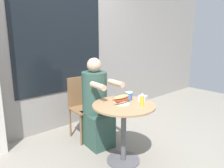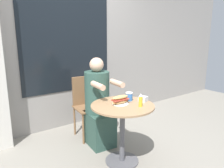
{
  "view_description": "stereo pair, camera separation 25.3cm",
  "coord_description": "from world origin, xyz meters",
  "px_view_note": "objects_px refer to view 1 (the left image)",
  "views": [
    {
      "loc": [
        -1.66,
        -1.64,
        1.47
      ],
      "look_at": [
        0.0,
        0.2,
        0.9
      ],
      "focal_mm": 35.0,
      "sensor_mm": 36.0,
      "label": 1
    },
    {
      "loc": [
        -1.46,
        -1.8,
        1.47
      ],
      "look_at": [
        0.0,
        0.2,
        0.9
      ],
      "focal_mm": 35.0,
      "sensor_mm": 36.0,
      "label": 2
    }
  ],
  "objects_px": {
    "cafe_table": "(124,120)",
    "condiment_bottle": "(142,99)",
    "drink_cup": "(129,96)",
    "seated_diner": "(96,108)",
    "diner_chair": "(82,102)",
    "sandwich_on_plate": "(121,100)"
  },
  "relations": [
    {
      "from": "cafe_table",
      "to": "diner_chair",
      "type": "xyz_separation_m",
      "value": [
        0.03,
        0.88,
        0.01
      ]
    },
    {
      "from": "seated_diner",
      "to": "sandwich_on_plate",
      "type": "relative_size",
      "value": 5.43
    },
    {
      "from": "sandwich_on_plate",
      "to": "seated_diner",
      "type": "bearing_deg",
      "value": 86.89
    },
    {
      "from": "condiment_bottle",
      "to": "drink_cup",
      "type": "bearing_deg",
      "value": 79.87
    },
    {
      "from": "diner_chair",
      "to": "seated_diner",
      "type": "distance_m",
      "value": 0.35
    },
    {
      "from": "cafe_table",
      "to": "seated_diner",
      "type": "height_order",
      "value": "seated_diner"
    },
    {
      "from": "cafe_table",
      "to": "condiment_bottle",
      "type": "xyz_separation_m",
      "value": [
        0.12,
        -0.16,
        0.26
      ]
    },
    {
      "from": "seated_diner",
      "to": "condiment_bottle",
      "type": "distance_m",
      "value": 0.75
    },
    {
      "from": "cafe_table",
      "to": "sandwich_on_plate",
      "type": "relative_size",
      "value": 3.28
    },
    {
      "from": "seated_diner",
      "to": "sandwich_on_plate",
      "type": "xyz_separation_m",
      "value": [
        -0.03,
        -0.5,
        0.24
      ]
    },
    {
      "from": "cafe_table",
      "to": "drink_cup",
      "type": "xyz_separation_m",
      "value": [
        0.16,
        0.08,
        0.24
      ]
    },
    {
      "from": "sandwich_on_plate",
      "to": "condiment_bottle",
      "type": "relative_size",
      "value": 1.47
    },
    {
      "from": "cafe_table",
      "to": "seated_diner",
      "type": "relative_size",
      "value": 0.6
    },
    {
      "from": "drink_cup",
      "to": "condiment_bottle",
      "type": "height_order",
      "value": "condiment_bottle"
    },
    {
      "from": "sandwich_on_plate",
      "to": "condiment_bottle",
      "type": "height_order",
      "value": "condiment_bottle"
    },
    {
      "from": "drink_cup",
      "to": "condiment_bottle",
      "type": "bearing_deg",
      "value": -100.13
    },
    {
      "from": "condiment_bottle",
      "to": "diner_chair",
      "type": "bearing_deg",
      "value": 94.67
    },
    {
      "from": "seated_diner",
      "to": "condiment_bottle",
      "type": "bearing_deg",
      "value": 104.18
    },
    {
      "from": "drink_cup",
      "to": "diner_chair",
      "type": "bearing_deg",
      "value": 99.08
    },
    {
      "from": "seated_diner",
      "to": "drink_cup",
      "type": "xyz_separation_m",
      "value": [
        0.14,
        -0.46,
        0.24
      ]
    },
    {
      "from": "cafe_table",
      "to": "drink_cup",
      "type": "relative_size",
      "value": 7.23
    },
    {
      "from": "sandwich_on_plate",
      "to": "cafe_table",
      "type": "bearing_deg",
      "value": -78.91
    }
  ]
}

